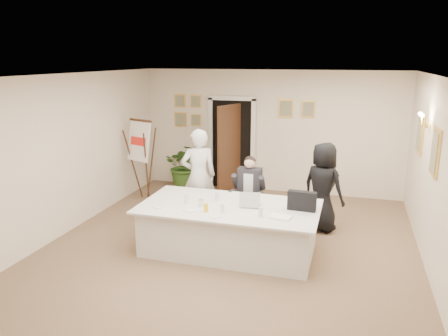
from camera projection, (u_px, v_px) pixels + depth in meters
floor at (228, 250)px, 7.14m from camera, size 7.00×7.00×0.00m
ceiling at (229, 76)px, 6.45m from camera, size 6.00×7.00×0.02m
wall_back at (270, 132)px, 10.05m from camera, size 6.00×0.10×2.80m
wall_front at (111, 269)px, 3.55m from camera, size 6.00×0.10×2.80m
wall_left at (64, 155)px, 7.62m from camera, size 0.10×7.00×2.80m
wall_right at (439, 183)px, 5.97m from camera, size 0.10×7.00×2.80m
doorway at (231, 146)px, 10.21m from camera, size 1.14×0.86×2.20m
pictures_back_wall at (236, 111)px, 10.13m from camera, size 3.40×0.06×0.80m
pictures_right_wall at (426, 142)px, 7.01m from camera, size 0.06×2.20×0.80m
wall_sconce at (424, 120)px, 6.94m from camera, size 0.20×0.30×0.24m
conference_table at (229, 228)px, 7.04m from camera, size 2.84×1.51×0.78m
seated_man at (249, 192)px, 7.98m from camera, size 0.69×0.72×1.35m
flip_chart at (143, 163)px, 9.55m from camera, size 0.63×0.48×1.75m
standing_man at (199, 176)px, 8.20m from camera, size 0.78×0.68×1.80m
standing_woman at (323, 187)px, 7.81m from camera, size 0.94×0.83×1.62m
potted_palm at (185, 165)px, 10.53m from camera, size 1.27×1.23×1.08m
laptop at (251, 198)px, 6.90m from camera, size 0.38×0.40×0.28m
laptop_bag at (302, 201)px, 6.69m from camera, size 0.44×0.15×0.30m
paper_stack at (280, 217)px, 6.40m from camera, size 0.34×0.27×0.03m
plate_left at (159, 206)px, 6.88m from camera, size 0.23×0.23×0.01m
plate_mid at (190, 210)px, 6.72m from camera, size 0.23×0.23×0.01m
plate_near at (215, 216)px, 6.47m from camera, size 0.26×0.26×0.01m
glass_a at (187, 199)px, 7.05m from camera, size 0.08×0.08×0.14m
glass_b at (222, 208)px, 6.61m from camera, size 0.06×0.06×0.14m
glass_c at (261, 212)px, 6.44m from camera, size 0.07×0.07×0.14m
glass_d at (217, 197)px, 7.17m from camera, size 0.08×0.08×0.14m
oj_glass at (206, 208)px, 6.65m from camera, size 0.07×0.07×0.13m
steel_jug at (201, 203)px, 6.91m from camera, size 0.09×0.09×0.11m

